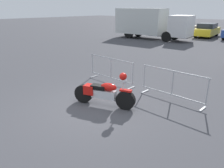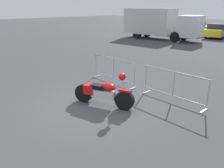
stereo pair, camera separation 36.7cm
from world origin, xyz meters
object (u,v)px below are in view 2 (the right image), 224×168
Objects in this scene: motorcycle at (103,92)px; crowd_barrier_far at (173,86)px; crowd_barrier_near at (114,70)px; box_truck at (157,22)px; parked_car_yellow at (218,31)px; parked_car_tan at (195,29)px; parked_car_green at (173,27)px.

motorcycle is 0.83× the size of crowd_barrier_far.
crowd_barrier_near is 1.00× the size of crowd_barrier_far.
box_truck reaches higher than crowd_barrier_near.
crowd_barrier_far is 19.05m from parked_car_yellow.
parked_car_tan is 1.01× the size of parked_car_yellow.
box_truck is 1.74× the size of parked_car_green.
parked_car_yellow reaches higher than crowd_barrier_near.
crowd_barrier_far is 21.30m from parked_car_green.
motorcycle is at bearing -126.72° from crowd_barrier_far.
crowd_barrier_far is at bearing -58.26° from box_truck.
parked_car_green and parked_car_tan have the same top height.
parked_car_green reaches higher than motorcycle.
box_truck is (-9.41, 12.90, 1.08)m from crowd_barrier_far.
motorcycle is 22.35m from parked_car_green.
box_truck is 1.74× the size of parked_car_tan.
motorcycle is 0.45× the size of parked_car_tan.
crowd_barrier_near is 0.55× the size of parked_car_green.
motorcycle is 2.40m from crowd_barrier_far.
crowd_barrier_far is (1.43, 1.92, 0.10)m from motorcycle.
crowd_barrier_near is 0.56× the size of parked_car_yellow.
parked_car_green reaches higher than parked_car_yellow.
parked_car_yellow is (2.69, -0.31, -0.01)m from parked_car_tan.
parked_car_yellow is (-5.38, 18.27, 0.18)m from crowd_barrier_far.
motorcycle is 0.46× the size of parked_car_yellow.
motorcycle is 0.83× the size of crowd_barrier_near.
box_truck is at bearing 161.67° from parked_car_tan.
crowd_barrier_near is at bearing -169.42° from parked_car_tan.
motorcycle is 0.26× the size of box_truck.
box_truck is at bearing 97.92° from motorcycle.
motorcycle is 2.40m from crowd_barrier_near.
motorcycle is 20.57m from parked_car_yellow.
box_truck is at bearing 138.04° from parked_car_yellow.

